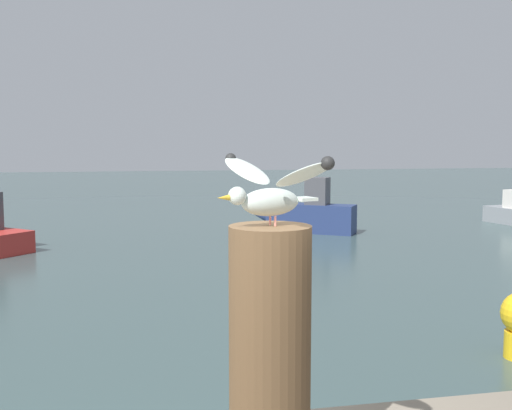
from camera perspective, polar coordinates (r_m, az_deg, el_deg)
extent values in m
cylinder|color=#4C3823|center=(2.31, 1.30, -13.27)|extent=(0.30, 0.30, 0.91)
cylinder|color=#C66F60|center=(2.22, 1.31, -1.41)|extent=(0.01, 0.01, 0.04)
cylinder|color=#C66F60|center=(2.19, 1.79, -1.51)|extent=(0.01, 0.01, 0.04)
ellipsoid|color=silver|center=(2.19, 1.33, 0.27)|extent=(0.25, 0.15, 0.10)
sphere|color=silver|center=(2.12, -1.75, 0.85)|extent=(0.06, 0.06, 0.06)
cone|color=gold|center=(2.10, -3.07, 0.68)|extent=(0.05, 0.03, 0.02)
cube|color=silver|center=(2.27, 4.49, 0.57)|extent=(0.09, 0.10, 0.01)
ellipsoid|color=silver|center=(2.36, -0.86, 3.22)|extent=(0.20, 0.31, 0.11)
sphere|color=#2A2A2A|center=(2.47, -2.35, 4.31)|extent=(0.04, 0.04, 0.04)
ellipsoid|color=silver|center=(2.02, 4.39, 2.79)|extent=(0.20, 0.31, 0.11)
sphere|color=#2A2A2A|center=(1.91, 6.64, 3.86)|extent=(0.04, 0.04, 0.04)
cube|color=navy|center=(19.23, 5.11, -1.22)|extent=(2.71, 2.16, 0.88)
cone|color=navy|center=(19.71, 0.75, -0.90)|extent=(1.01, 1.01, 0.73)
cube|color=#47474C|center=(19.09, 5.70, 1.30)|extent=(0.90, 0.88, 0.83)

